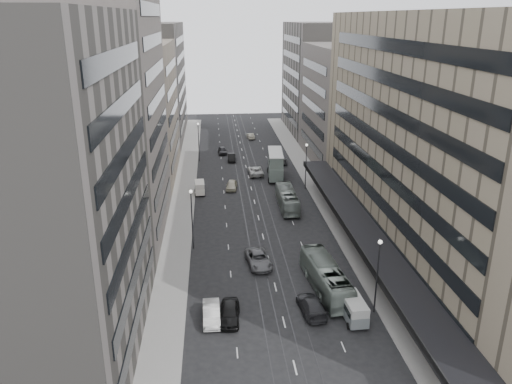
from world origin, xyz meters
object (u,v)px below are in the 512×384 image
object	(u,v)px
bus_far	(287,199)
sedan_0	(230,313)
double_decker	(275,164)
vw_microbus	(353,308)
sedan_2	(258,259)
bus_near	(326,277)
sedan_1	(211,313)
panel_van	(200,187)

from	to	relation	value
bus_far	sedan_0	xyz separation A→B (m)	(-10.53, -31.07, -0.68)
bus_far	double_decker	bearing A→B (deg)	-89.71
vw_microbus	sedan_0	xyz separation A→B (m)	(-12.56, 1.05, -0.49)
double_decker	sedan_2	bearing A→B (deg)	-95.79
bus_near	vw_microbus	bearing A→B (deg)	98.31
double_decker	sedan_0	world-z (taller)	double_decker
vw_microbus	sedan_1	xyz separation A→B (m)	(-14.41, 1.18, -0.54)
sedan_0	vw_microbus	bearing A→B (deg)	-0.60
bus_far	vw_microbus	world-z (taller)	bus_far
vw_microbus	panel_van	xyz separation A→B (m)	(-16.27, 39.96, -0.12)
panel_van	sedan_2	xyz separation A→B (m)	(7.77, -27.24, -0.43)
double_decker	sedan_2	world-z (taller)	double_decker
sedan_2	sedan_0	bearing A→B (deg)	-116.31
double_decker	vw_microbus	bearing A→B (deg)	-83.00
double_decker	sedan_1	size ratio (longest dim) A/B	1.95
sedan_0	sedan_1	xyz separation A→B (m)	(-1.85, 0.13, -0.05)
bus_far	bus_near	bearing A→B (deg)	91.73
bus_near	sedan_2	distance (m)	9.75
vw_microbus	sedan_0	size ratio (longest dim) A/B	0.91
vw_microbus	sedan_1	distance (m)	14.46
sedan_0	bus_near	bearing A→B (deg)	28.29
bus_far	panel_van	world-z (taller)	bus_far
bus_near	bus_far	world-z (taller)	bus_near
bus_near	vw_microbus	world-z (taller)	bus_near
bus_far	vw_microbus	xyz separation A→B (m)	(2.03, -32.12, -0.19)
bus_near	sedan_2	size ratio (longest dim) A/B	2.07
vw_microbus	sedan_2	bearing A→B (deg)	120.95
double_decker	sedan_0	distance (m)	48.39
panel_van	double_decker	bearing A→B (deg)	27.07
double_decker	panel_van	distance (m)	16.61
double_decker	vw_microbus	distance (m)	48.28
panel_van	sedan_1	bearing A→B (deg)	-90.14
panel_van	sedan_0	size ratio (longest dim) A/B	0.72
sedan_0	sedan_2	xyz separation A→B (m)	(4.05, 11.67, -0.05)
double_decker	sedan_2	xyz separation A→B (m)	(-6.56, -35.50, -1.96)
panel_van	sedan_0	bearing A→B (deg)	-87.44
bus_far	sedan_1	world-z (taller)	bus_far
sedan_0	sedan_1	bearing A→B (deg)	-179.94
double_decker	panel_van	size ratio (longest dim) A/B	2.63
bus_far	sedan_1	bearing A→B (deg)	68.76
bus_near	sedan_0	distance (m)	12.14
sedan_0	sedan_2	size ratio (longest dim) A/B	0.87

